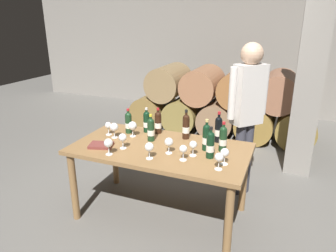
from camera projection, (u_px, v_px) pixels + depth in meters
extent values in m
plane|color=#66635E|center=(161.00, 213.00, 3.26)|extent=(14.00, 14.00, 0.00)
cube|color=gray|center=(240.00, 45.00, 6.46)|extent=(10.00, 0.24, 2.80)
cylinder|color=olive|center=(154.00, 109.00, 5.88)|extent=(0.60, 0.90, 0.60)
cylinder|color=olive|center=(185.00, 113.00, 5.65)|extent=(0.60, 0.90, 0.60)
cylinder|color=#856548|center=(219.00, 117.00, 5.43)|extent=(0.60, 0.90, 0.60)
cylinder|color=olive|center=(256.00, 121.00, 5.21)|extent=(0.60, 0.90, 0.60)
cylinder|color=olive|center=(296.00, 126.00, 4.99)|extent=(0.60, 0.90, 0.60)
cylinder|color=olive|center=(169.00, 82.00, 5.58)|extent=(0.60, 0.90, 0.60)
cylinder|color=#976444|center=(203.00, 85.00, 5.36)|extent=(0.60, 0.90, 0.60)
cylinder|color=#935E33|center=(240.00, 88.00, 5.14)|extent=(0.60, 0.90, 0.60)
cylinder|color=#8F5F45|center=(280.00, 91.00, 4.92)|extent=(0.60, 0.90, 0.60)
cube|color=gray|center=(310.00, 74.00, 3.76)|extent=(0.32, 0.32, 2.60)
cube|color=olive|center=(160.00, 149.00, 3.01)|extent=(1.70, 0.90, 0.04)
cylinder|color=olive|center=(74.00, 187.00, 3.07)|extent=(0.07, 0.07, 0.72)
cylinder|color=olive|center=(228.00, 224.00, 2.52)|extent=(0.07, 0.07, 0.72)
cylinder|color=olive|center=(115.00, 156.00, 3.75)|extent=(0.07, 0.07, 0.72)
cylinder|color=olive|center=(244.00, 180.00, 3.21)|extent=(0.07, 0.07, 0.72)
cylinder|color=black|center=(206.00, 139.00, 2.91)|extent=(0.07, 0.07, 0.21)
sphere|color=black|center=(207.00, 128.00, 2.87)|extent=(0.07, 0.07, 0.07)
cylinder|color=black|center=(207.00, 125.00, 2.86)|extent=(0.03, 0.03, 0.07)
cylinder|color=tan|center=(207.00, 121.00, 2.84)|extent=(0.03, 0.03, 0.02)
cylinder|color=silver|center=(206.00, 140.00, 2.91)|extent=(0.07, 0.07, 0.06)
cylinder|color=#19381E|center=(129.00, 124.00, 3.34)|extent=(0.07, 0.07, 0.19)
sphere|color=#19381E|center=(128.00, 116.00, 3.31)|extent=(0.07, 0.07, 0.07)
cylinder|color=#19381E|center=(128.00, 113.00, 3.30)|extent=(0.03, 0.03, 0.06)
cylinder|color=#B21E23|center=(128.00, 110.00, 3.29)|extent=(0.03, 0.03, 0.02)
cylinder|color=silver|center=(129.00, 125.00, 3.35)|extent=(0.07, 0.07, 0.06)
cylinder|color=#19381E|center=(151.00, 131.00, 3.13)|extent=(0.07, 0.07, 0.20)
sphere|color=#19381E|center=(151.00, 122.00, 3.09)|extent=(0.07, 0.07, 0.07)
cylinder|color=#19381E|center=(151.00, 119.00, 3.09)|extent=(0.03, 0.03, 0.06)
cylinder|color=gold|center=(151.00, 115.00, 3.07)|extent=(0.03, 0.03, 0.02)
cylinder|color=silver|center=(151.00, 132.00, 3.13)|extent=(0.07, 0.07, 0.06)
cylinder|color=black|center=(210.00, 147.00, 2.74)|extent=(0.07, 0.07, 0.20)
sphere|color=black|center=(211.00, 136.00, 2.71)|extent=(0.07, 0.07, 0.07)
cylinder|color=black|center=(211.00, 133.00, 2.70)|extent=(0.03, 0.03, 0.06)
cylinder|color=black|center=(211.00, 128.00, 2.69)|extent=(0.03, 0.03, 0.02)
cylinder|color=silver|center=(210.00, 148.00, 2.75)|extent=(0.07, 0.07, 0.06)
cylinder|color=black|center=(186.00, 129.00, 3.18)|extent=(0.07, 0.07, 0.22)
sphere|color=black|center=(186.00, 118.00, 3.14)|extent=(0.07, 0.07, 0.07)
cylinder|color=black|center=(186.00, 115.00, 3.13)|extent=(0.03, 0.03, 0.07)
cylinder|color=black|center=(186.00, 111.00, 3.12)|extent=(0.03, 0.03, 0.02)
cylinder|color=silver|center=(186.00, 130.00, 3.18)|extent=(0.07, 0.07, 0.06)
cylinder|color=black|center=(158.00, 124.00, 3.33)|extent=(0.07, 0.07, 0.20)
sphere|color=black|center=(158.00, 115.00, 3.30)|extent=(0.07, 0.07, 0.07)
cylinder|color=black|center=(158.00, 113.00, 3.29)|extent=(0.03, 0.03, 0.06)
cylinder|color=#B21E23|center=(158.00, 109.00, 3.28)|extent=(0.03, 0.03, 0.02)
cylinder|color=silver|center=(158.00, 125.00, 3.34)|extent=(0.07, 0.07, 0.06)
cylinder|color=black|center=(218.00, 131.00, 3.10)|extent=(0.07, 0.07, 0.22)
sphere|color=black|center=(219.00, 120.00, 3.06)|extent=(0.07, 0.07, 0.07)
cylinder|color=black|center=(219.00, 118.00, 3.05)|extent=(0.03, 0.03, 0.07)
cylinder|color=#B21E23|center=(219.00, 113.00, 3.03)|extent=(0.03, 0.03, 0.03)
cylinder|color=silver|center=(218.00, 132.00, 3.10)|extent=(0.07, 0.07, 0.07)
cylinder|color=black|center=(147.00, 123.00, 3.37)|extent=(0.07, 0.07, 0.19)
sphere|color=black|center=(146.00, 115.00, 3.34)|extent=(0.07, 0.07, 0.07)
cylinder|color=black|center=(146.00, 112.00, 3.33)|extent=(0.03, 0.03, 0.06)
cylinder|color=silver|center=(146.00, 109.00, 3.32)|extent=(0.03, 0.03, 0.02)
cylinder|color=silver|center=(147.00, 124.00, 3.37)|extent=(0.07, 0.07, 0.06)
cylinder|color=#19381E|center=(223.00, 141.00, 2.88)|extent=(0.07, 0.07, 0.20)
sphere|color=#19381E|center=(223.00, 130.00, 2.85)|extent=(0.07, 0.07, 0.07)
cylinder|color=#19381E|center=(224.00, 128.00, 2.84)|extent=(0.03, 0.03, 0.06)
cylinder|color=#B21E23|center=(224.00, 123.00, 2.83)|extent=(0.03, 0.03, 0.02)
cylinder|color=silver|center=(223.00, 142.00, 2.89)|extent=(0.07, 0.07, 0.06)
cylinder|color=white|center=(193.00, 155.00, 2.81)|extent=(0.06, 0.06, 0.00)
cylinder|color=white|center=(193.00, 151.00, 2.80)|extent=(0.01, 0.01, 0.07)
sphere|color=white|center=(193.00, 145.00, 2.78)|extent=(0.07, 0.07, 0.07)
cylinder|color=white|center=(133.00, 136.00, 3.27)|extent=(0.06, 0.06, 0.00)
cylinder|color=white|center=(133.00, 133.00, 3.26)|extent=(0.01, 0.01, 0.07)
sphere|color=white|center=(132.00, 126.00, 3.23)|extent=(0.09, 0.09, 0.09)
cylinder|color=white|center=(150.00, 158.00, 2.75)|extent=(0.06, 0.06, 0.00)
cylinder|color=white|center=(149.00, 154.00, 2.74)|extent=(0.01, 0.01, 0.07)
sphere|color=white|center=(149.00, 147.00, 2.72)|extent=(0.08, 0.08, 0.08)
cylinder|color=white|center=(109.00, 135.00, 3.31)|extent=(0.06, 0.06, 0.00)
cylinder|color=white|center=(109.00, 131.00, 3.30)|extent=(0.01, 0.01, 0.07)
sphere|color=white|center=(108.00, 125.00, 3.28)|extent=(0.07, 0.07, 0.07)
cylinder|color=white|center=(218.00, 169.00, 2.56)|extent=(0.06, 0.06, 0.00)
cylinder|color=white|center=(219.00, 165.00, 2.55)|extent=(0.01, 0.01, 0.07)
sphere|color=white|center=(219.00, 157.00, 2.52)|extent=(0.07, 0.07, 0.07)
cylinder|color=white|center=(115.00, 137.00, 3.23)|extent=(0.06, 0.06, 0.00)
cylinder|color=white|center=(114.00, 134.00, 3.22)|extent=(0.01, 0.01, 0.07)
sphere|color=white|center=(114.00, 127.00, 3.19)|extent=(0.09, 0.09, 0.09)
cylinder|color=white|center=(183.00, 160.00, 2.72)|extent=(0.06, 0.06, 0.00)
cylinder|color=white|center=(183.00, 156.00, 2.71)|extent=(0.01, 0.01, 0.07)
sphere|color=white|center=(183.00, 149.00, 2.69)|extent=(0.07, 0.07, 0.07)
cylinder|color=white|center=(109.00, 154.00, 2.84)|extent=(0.06, 0.06, 0.00)
cylinder|color=white|center=(109.00, 150.00, 2.82)|extent=(0.01, 0.01, 0.07)
sphere|color=white|center=(108.00, 143.00, 2.80)|extent=(0.08, 0.08, 0.08)
cylinder|color=white|center=(123.00, 148.00, 2.97)|extent=(0.06, 0.06, 0.00)
cylinder|color=white|center=(123.00, 144.00, 2.96)|extent=(0.01, 0.01, 0.07)
sphere|color=white|center=(123.00, 137.00, 2.93)|extent=(0.08, 0.08, 0.08)
cylinder|color=white|center=(224.00, 164.00, 2.65)|extent=(0.06, 0.06, 0.00)
cylinder|color=white|center=(224.00, 160.00, 2.64)|extent=(0.01, 0.01, 0.07)
sphere|color=white|center=(225.00, 152.00, 2.61)|extent=(0.07, 0.07, 0.07)
cylinder|color=white|center=(169.00, 153.00, 2.86)|extent=(0.06, 0.06, 0.00)
cylinder|color=white|center=(169.00, 149.00, 2.85)|extent=(0.01, 0.01, 0.07)
sphere|color=white|center=(169.00, 142.00, 2.83)|extent=(0.08, 0.08, 0.08)
cube|color=brown|center=(101.00, 145.00, 3.01)|extent=(0.26, 0.22, 0.03)
cylinder|color=#383842|center=(247.00, 158.00, 3.55)|extent=(0.11, 0.11, 0.85)
cylinder|color=#383842|center=(239.00, 160.00, 3.50)|extent=(0.11, 0.11, 0.85)
cube|color=silver|center=(248.00, 95.00, 3.28)|extent=(0.35, 0.36, 0.64)
cylinder|color=silver|center=(264.00, 90.00, 3.35)|extent=(0.08, 0.08, 0.54)
cylinder|color=silver|center=(232.00, 94.00, 3.18)|extent=(0.08, 0.08, 0.54)
sphere|color=tan|center=(252.00, 54.00, 3.13)|extent=(0.23, 0.23, 0.23)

